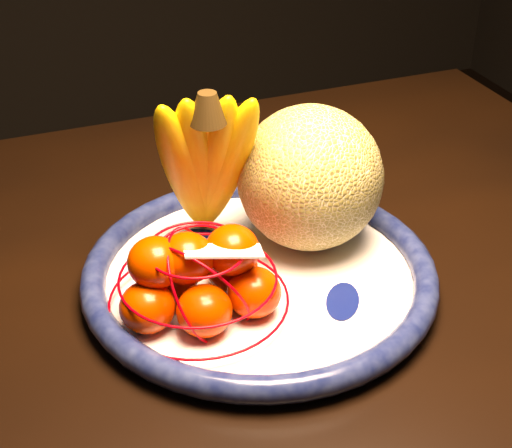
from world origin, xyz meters
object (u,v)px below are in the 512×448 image
object	(u,v)px
cantaloupe	(310,178)
mandarin_bag	(198,279)
banana_bunch	(205,159)
dining_table	(9,440)
fruit_bowl	(259,275)

from	to	relation	value
cantaloupe	mandarin_bag	world-z (taller)	cantaloupe
banana_bunch	mandarin_bag	xyz separation A→B (m)	(-0.04, -0.10, -0.07)
dining_table	fruit_bowl	xyz separation A→B (m)	(0.27, 0.04, 0.10)
dining_table	cantaloupe	bearing A→B (deg)	12.97
fruit_bowl	mandarin_bag	distance (m)	0.09
dining_table	cantaloupe	size ratio (longest dim) A/B	10.43
fruit_bowl	cantaloupe	size ratio (longest dim) A/B	2.36
dining_table	fruit_bowl	distance (m)	0.29
banana_bunch	mandarin_bag	bearing A→B (deg)	-101.86
fruit_bowl	cantaloupe	world-z (taller)	cantaloupe
dining_table	cantaloupe	xyz separation A→B (m)	(0.34, 0.08, 0.18)
fruit_bowl	banana_bunch	world-z (taller)	banana_bunch
cantaloupe	banana_bunch	bearing A→B (deg)	164.34
fruit_bowl	mandarin_bag	size ratio (longest dim) A/B	1.69
mandarin_bag	banana_bunch	bearing A→B (deg)	67.95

